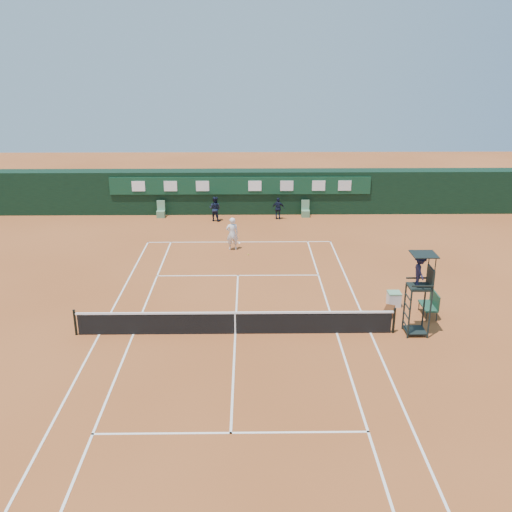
{
  "coord_description": "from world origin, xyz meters",
  "views": [
    {
      "loc": [
        0.56,
        -20.66,
        10.69
      ],
      "look_at": [
        0.92,
        6.0,
        1.2
      ],
      "focal_mm": 40.0,
      "sensor_mm": 36.0,
      "label": 1
    }
  ],
  "objects": [
    {
      "name": "linesman_chair_left",
      "position": [
        -5.5,
        17.48,
        0.32
      ],
      "size": [
        0.55,
        0.5,
        1.15
      ],
      "color": "#57855C",
      "rests_on": "ground"
    },
    {
      "name": "ball_kid_right",
      "position": [
        2.58,
        16.91,
        0.75
      ],
      "size": [
        0.92,
        0.47,
        1.5
      ],
      "primitive_type": "imported",
      "rotation": [
        0.0,
        0.0,
        3.02
      ],
      "color": "black",
      "rests_on": "ground"
    },
    {
      "name": "tennis_bag",
      "position": [
        6.61,
        1.64,
        0.16
      ],
      "size": [
        0.7,
        0.95,
        0.32
      ],
      "primitive_type": "cube",
      "rotation": [
        0.0,
        0.0,
        -0.41
      ],
      "color": "black",
      "rests_on": "ground"
    },
    {
      "name": "ground",
      "position": [
        0.0,
        0.0,
        0.0
      ],
      "size": [
        90.0,
        90.0,
        0.0
      ],
      "primitive_type": "plane",
      "color": "#A85427",
      "rests_on": "ground"
    },
    {
      "name": "cooler",
      "position": [
        7.06,
        2.66,
        0.33
      ],
      "size": [
        0.57,
        0.57,
        0.65
      ],
      "color": "silver",
      "rests_on": "ground"
    },
    {
      "name": "court_lines",
      "position": [
        0.0,
        0.0,
        0.01
      ],
      "size": [
        11.05,
        23.85,
        0.01
      ],
      "color": "white",
      "rests_on": "ground"
    },
    {
      "name": "back_wall",
      "position": [
        0.0,
        18.74,
        1.51
      ],
      "size": [
        40.0,
        1.65,
        3.0
      ],
      "color": "black",
      "rests_on": "ground"
    },
    {
      "name": "tennis_net",
      "position": [
        0.0,
        0.0,
        0.51
      ],
      "size": [
        12.9,
        0.1,
        1.1
      ],
      "color": "black",
      "rests_on": "ground"
    },
    {
      "name": "umpire_chair",
      "position": [
        7.25,
        -0.07,
        2.46
      ],
      "size": [
        0.96,
        0.95,
        3.42
      ],
      "color": "black",
      "rests_on": "ground"
    },
    {
      "name": "player",
      "position": [
        -0.38,
        10.52,
        0.96
      ],
      "size": [
        0.77,
        0.57,
        1.91
      ],
      "primitive_type": "imported",
      "rotation": [
        0.0,
        0.0,
        3.32
      ],
      "color": "white",
      "rests_on": "ground"
    },
    {
      "name": "ball_kid_left",
      "position": [
        -1.7,
        16.54,
        0.84
      ],
      "size": [
        0.99,
        0.89,
        1.68
      ],
      "primitive_type": "imported",
      "rotation": [
        0.0,
        0.0,
        2.76
      ],
      "color": "black",
      "rests_on": "ground"
    },
    {
      "name": "player_bench",
      "position": [
        8.38,
        1.59,
        0.6
      ],
      "size": [
        0.55,
        1.2,
        1.1
      ],
      "color": "#19402D",
      "rests_on": "ground"
    },
    {
      "name": "tennis_ball",
      "position": [
        0.53,
        9.54,
        0.03
      ],
      "size": [
        0.07,
        0.07,
        0.07
      ],
      "primitive_type": "sphere",
      "color": "yellow",
      "rests_on": "ground"
    },
    {
      "name": "linesman_chair_right",
      "position": [
        4.5,
        17.48,
        0.32
      ],
      "size": [
        0.55,
        0.5,
        1.15
      ],
      "color": "#56835A",
      "rests_on": "ground"
    }
  ]
}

